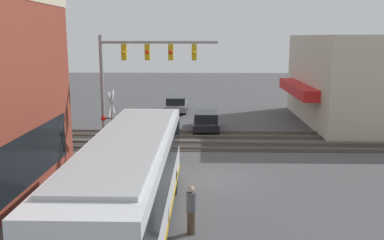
{
  "coord_description": "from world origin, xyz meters",
  "views": [
    {
      "loc": [
        -19.34,
        0.4,
        6.6
      ],
      "look_at": [
        3.34,
        1.01,
        2.16
      ],
      "focal_mm": 40.0,
      "sensor_mm": 36.0,
      "label": 1
    }
  ],
  "objects": [
    {
      "name": "pedestrian_near_bus",
      "position": [
        -5.8,
        0.79,
        0.87
      ],
      "size": [
        0.34,
        0.34,
        1.7
      ],
      "color": "#473828",
      "rests_on": "ground"
    },
    {
      "name": "parked_car_black",
      "position": [
        10.66,
        0.2,
        0.63
      ],
      "size": [
        4.39,
        1.82,
        1.35
      ],
      "color": "black",
      "rests_on": "ground"
    },
    {
      "name": "traffic_signal_gantry",
      "position": [
        4.68,
        4.04,
        5.02
      ],
      "size": [
        0.42,
        6.64,
        6.7
      ],
      "color": "gray",
      "rests_on": "ground"
    },
    {
      "name": "shop_building",
      "position": [
        14.04,
        -12.25,
        3.35
      ],
      "size": [
        13.4,
        10.75,
        6.71
      ],
      "color": "beige",
      "rests_on": "ground"
    },
    {
      "name": "crossing_signal",
      "position": [
        3.0,
        5.3,
        2.3
      ],
      "size": [
        1.41,
        1.18,
        3.81
      ],
      "color": "gray",
      "rests_on": "ground"
    },
    {
      "name": "parked_car_grey",
      "position": [
        18.12,
        2.8,
        0.65
      ],
      "size": [
        4.34,
        1.82,
        1.39
      ],
      "color": "slate",
      "rests_on": "ground"
    },
    {
      "name": "ground_plane",
      "position": [
        0.0,
        0.0,
        0.0
      ],
      "size": [
        120.0,
        120.0,
        0.0
      ],
      "primitive_type": "plane",
      "color": "#4C4C4F"
    },
    {
      "name": "city_bus",
      "position": [
        -5.99,
        2.8,
        1.89
      ],
      "size": [
        12.3,
        2.59,
        3.42
      ],
      "color": "silver",
      "rests_on": "ground"
    },
    {
      "name": "rail_track_near",
      "position": [
        6.0,
        0.0,
        0.03
      ],
      "size": [
        2.6,
        60.0,
        0.15
      ],
      "color": "#332D28",
      "rests_on": "ground"
    },
    {
      "name": "rail_track_far",
      "position": [
        9.2,
        0.0,
        0.03
      ],
      "size": [
        2.6,
        60.0,
        0.15
      ],
      "color": "#332D28",
      "rests_on": "ground"
    }
  ]
}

